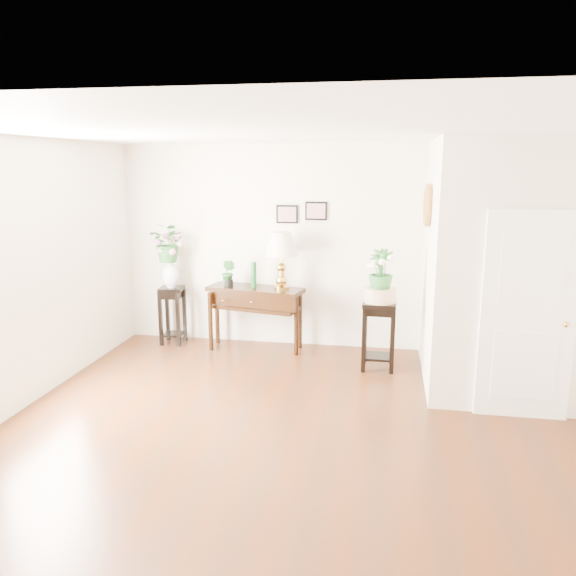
% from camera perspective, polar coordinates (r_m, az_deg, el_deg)
% --- Properties ---
extents(floor, '(6.00, 5.50, 0.02)m').
position_cam_1_polar(floor, '(5.52, 1.66, -14.64)').
color(floor, '#4F240E').
rests_on(floor, ground).
extents(ceiling, '(6.00, 5.50, 0.02)m').
position_cam_1_polar(ceiling, '(4.93, 1.87, 15.77)').
color(ceiling, white).
rests_on(ceiling, ground).
extents(wall_back, '(6.00, 0.02, 2.80)m').
position_cam_1_polar(wall_back, '(7.73, 4.69, 4.10)').
color(wall_back, silver).
rests_on(wall_back, ground).
extents(wall_front, '(6.00, 0.02, 2.80)m').
position_cam_1_polar(wall_front, '(2.49, -7.63, -14.15)').
color(wall_front, silver).
rests_on(wall_front, ground).
extents(wall_left, '(0.02, 5.50, 2.80)m').
position_cam_1_polar(wall_left, '(6.21, -26.78, 0.77)').
color(wall_left, silver).
rests_on(wall_left, ground).
extents(partition, '(1.80, 1.95, 2.80)m').
position_cam_1_polar(partition, '(6.88, 21.60, 2.24)').
color(partition, silver).
rests_on(partition, floor).
extents(door, '(0.90, 0.05, 2.10)m').
position_cam_1_polar(door, '(6.00, 23.18, -2.72)').
color(door, white).
rests_on(door, floor).
extents(art_print_left, '(0.30, 0.02, 0.25)m').
position_cam_1_polar(art_print_left, '(7.75, -0.09, 7.51)').
color(art_print_left, black).
rests_on(art_print_left, wall_back).
extents(art_print_right, '(0.30, 0.02, 0.25)m').
position_cam_1_polar(art_print_right, '(7.68, 2.87, 7.83)').
color(art_print_right, black).
rests_on(art_print_right, wall_back).
extents(wall_ornament, '(0.07, 0.51, 0.51)m').
position_cam_1_polar(wall_ornament, '(6.80, 13.98, 8.16)').
color(wall_ornament, '#B38236').
rests_on(wall_ornament, partition).
extents(console_table, '(1.38, 0.70, 0.88)m').
position_cam_1_polar(console_table, '(7.76, -3.33, -3.10)').
color(console_table, black).
rests_on(console_table, floor).
extents(table_lamp, '(0.55, 0.55, 0.78)m').
position_cam_1_polar(table_lamp, '(7.52, -0.66, 2.56)').
color(table_lamp, gold).
rests_on(table_lamp, console_table).
extents(green_vase, '(0.09, 0.09, 0.35)m').
position_cam_1_polar(green_vase, '(7.63, -3.51, 1.31)').
color(green_vase, '#0F471D').
rests_on(green_vase, console_table).
extents(potted_plant, '(0.24, 0.22, 0.36)m').
position_cam_1_polar(potted_plant, '(7.72, -6.06, 1.46)').
color(potted_plant, '#276429').
rests_on(potted_plant, console_table).
extents(plant_stand_a, '(0.36, 0.36, 0.82)m').
position_cam_1_polar(plant_stand_a, '(8.17, -11.64, -2.74)').
color(plant_stand_a, black).
rests_on(plant_stand_a, floor).
extents(porcelain_vase, '(0.25, 0.25, 0.41)m').
position_cam_1_polar(porcelain_vase, '(8.03, -11.84, 1.65)').
color(porcelain_vase, silver).
rests_on(porcelain_vase, plant_stand_a).
extents(lily_arrangement, '(0.57, 0.52, 0.55)m').
position_cam_1_polar(lily_arrangement, '(7.96, -11.98, 4.82)').
color(lily_arrangement, '#276429').
rests_on(lily_arrangement, porcelain_vase).
extents(plant_stand_b, '(0.41, 0.41, 0.86)m').
position_cam_1_polar(plant_stand_b, '(7.12, 9.17, -4.75)').
color(plant_stand_b, black).
rests_on(plant_stand_b, floor).
extents(ceramic_bowl, '(0.41, 0.41, 0.18)m').
position_cam_1_polar(ceramic_bowl, '(6.99, 9.31, -0.75)').
color(ceramic_bowl, beige).
rests_on(ceramic_bowl, plant_stand_b).
extents(narcissus, '(0.31, 0.31, 0.53)m').
position_cam_1_polar(narcissus, '(6.92, 9.40, 1.72)').
color(narcissus, '#276429').
rests_on(narcissus, ceramic_bowl).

